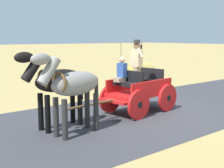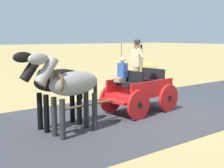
% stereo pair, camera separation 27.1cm
% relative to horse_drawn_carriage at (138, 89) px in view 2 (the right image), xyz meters
% --- Properties ---
extents(ground_plane, '(200.00, 200.00, 0.00)m').
position_rel_horse_drawn_carriage_xyz_m(ground_plane, '(-0.13, -0.33, -0.82)').
color(ground_plane, tan).
extents(road_surface, '(5.63, 160.00, 0.01)m').
position_rel_horse_drawn_carriage_xyz_m(road_surface, '(-0.13, -0.33, -0.81)').
color(road_surface, '#38383D').
rests_on(road_surface, ground).
extents(horse_drawn_carriage, '(1.66, 4.52, 2.50)m').
position_rel_horse_drawn_carriage_xyz_m(horse_drawn_carriage, '(0.00, 0.00, 0.00)').
color(horse_drawn_carriage, red).
rests_on(horse_drawn_carriage, ground).
extents(horse_near_side, '(0.80, 2.15, 2.21)m').
position_rel_horse_drawn_carriage_xyz_m(horse_near_side, '(-0.69, 2.97, 0.51)').
color(horse_near_side, gray).
rests_on(horse_near_side, ground).
extents(horse_off_side, '(0.71, 2.14, 2.21)m').
position_rel_horse_drawn_carriage_xyz_m(horse_off_side, '(0.05, 3.05, 0.51)').
color(horse_off_side, black).
rests_on(horse_off_side, ground).
extents(hay_bale, '(1.36, 1.28, 1.20)m').
position_rel_horse_drawn_carriage_xyz_m(hay_bale, '(4.37, -4.32, -0.22)').
color(hay_bale, gold).
rests_on(hay_bale, ground).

